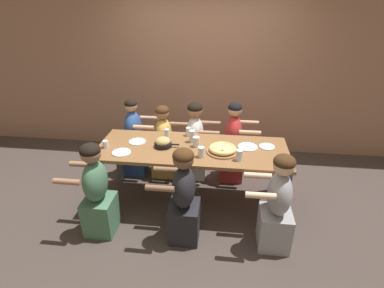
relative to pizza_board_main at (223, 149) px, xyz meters
name	(u,v)px	position (x,y,z in m)	size (l,w,h in m)	color
ground_plane	(192,201)	(-0.36, 0.06, -0.81)	(18.00, 18.00, 0.00)	#423833
restaurant_back_panel	(204,53)	(-0.36, 1.65, 0.79)	(10.00, 0.06, 3.20)	#9E7056
dining_table	(192,154)	(-0.36, 0.06, -0.12)	(2.26, 0.83, 0.78)	brown
pizza_board_main	(223,149)	(0.00, 0.00, 0.00)	(0.37, 0.37, 0.07)	#996B42
skillet_bowl	(163,143)	(-0.71, 0.06, 0.02)	(0.30, 0.21, 0.12)	black
empty_plate_a	(267,147)	(0.52, 0.19, -0.03)	(0.18, 0.18, 0.02)	white
empty_plate_b	(121,152)	(-1.15, -0.16, -0.03)	(0.21, 0.21, 0.02)	white
empty_plate_c	(248,147)	(0.30, 0.15, -0.03)	(0.23, 0.23, 0.02)	white
empty_plate_d	(137,142)	(-1.05, 0.14, -0.03)	(0.21, 0.21, 0.02)	white
cocktail_glass_blue	(106,144)	(-1.38, -0.04, 0.00)	(0.07, 0.07, 0.11)	silver
drinking_glass_a	(239,156)	(0.19, -0.16, 0.02)	(0.08, 0.08, 0.12)	silver
drinking_glass_b	(201,152)	(-0.24, -0.14, 0.02)	(0.07, 0.07, 0.12)	silver
drinking_glass_c	(192,137)	(-0.38, 0.23, 0.03)	(0.07, 0.07, 0.15)	silver
drinking_glass_d	(196,142)	(-0.32, 0.11, 0.02)	(0.08, 0.08, 0.12)	silver
drinking_glass_e	(167,133)	(-0.72, 0.34, 0.02)	(0.06, 0.06, 0.10)	silver
drinking_glass_f	(188,132)	(-0.45, 0.40, 0.01)	(0.07, 0.07, 0.11)	silver
diner_near_right	(277,206)	(0.58, -0.57, -0.31)	(0.51, 0.40, 1.09)	#99999E
diner_far_center	(195,143)	(-0.39, 0.70, -0.29)	(0.51, 0.40, 1.12)	silver
diner_far_left	(135,141)	(-1.27, 0.70, -0.30)	(0.51, 0.40, 1.14)	#2D5193
diner_near_center	(184,199)	(-0.37, -0.57, -0.30)	(0.51, 0.40, 1.09)	#232328
diner_far_midleft	(164,144)	(-0.84, 0.70, -0.33)	(0.51, 0.40, 1.06)	gold
diner_far_midright	(233,146)	(0.14, 0.70, -0.30)	(0.51, 0.40, 1.14)	#B22D2D
diner_near_left	(97,193)	(-1.31, -0.57, -0.31)	(0.51, 0.40, 1.09)	#477556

